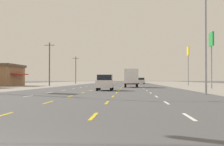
# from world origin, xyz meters

# --- Properties ---
(ground_plane) EXTENTS (572.00, 572.00, 0.00)m
(ground_plane) POSITION_xyz_m (0.00, 66.00, 0.00)
(ground_plane) COLOR #4C4C4F
(lot_apron_left) EXTENTS (28.00, 440.00, 0.01)m
(lot_apron_left) POSITION_xyz_m (-24.75, 66.00, 0.00)
(lot_apron_left) COLOR gray
(lot_apron_left) RESTS_ON ground
(lane_markings) EXTENTS (10.64, 227.60, 0.01)m
(lane_markings) POSITION_xyz_m (0.00, 104.50, 0.01)
(lane_markings) COLOR white
(lane_markings) RESTS_ON ground
(suv_center_turn_nearest) EXTENTS (1.98, 4.90, 1.98)m
(suv_center_turn_nearest) POSITION_xyz_m (0.01, 37.15, 1.03)
(suv_center_turn_nearest) COLOR white
(suv_center_turn_nearest) RESTS_ON ground
(box_truck_inner_right_near) EXTENTS (2.40, 7.20, 3.23)m
(box_truck_inner_right_near) POSITION_xyz_m (3.39, 55.48, 1.84)
(box_truck_inner_right_near) COLOR red
(box_truck_inner_right_near) RESTS_ON ground
(hatchback_inner_left_mid) EXTENTS (1.72, 3.90, 1.54)m
(hatchback_inner_left_mid) POSITION_xyz_m (-3.60, 98.65, 0.78)
(hatchback_inner_left_mid) COLOR red
(hatchback_inner_left_mid) RESTS_ON ground
(suv_far_right_midfar) EXTENTS (1.98, 4.90, 1.98)m
(suv_far_right_midfar) POSITION_xyz_m (6.81, 101.68, 1.03)
(suv_far_right_midfar) COLOR silver
(suv_far_right_midfar) RESTS_ON ground
(sedan_inner_right_far) EXTENTS (1.80, 4.50, 1.46)m
(sedan_inner_right_far) POSITION_xyz_m (3.54, 119.82, 0.76)
(sedan_inner_right_far) COLOR maroon
(sedan_inner_right_far) RESTS_ON ground
(pole_sign_right_row_1) EXTENTS (0.24, 2.48, 8.68)m
(pole_sign_right_row_1) POSITION_xyz_m (15.74, 47.48, 6.75)
(pole_sign_right_row_1) COLOR gray
(pole_sign_right_row_1) RESTS_ON ground
(pole_sign_right_row_2) EXTENTS (0.24, 2.20, 9.30)m
(pole_sign_right_row_2) POSITION_xyz_m (17.15, 76.49, 7.14)
(pole_sign_right_row_2) COLOR gray
(pole_sign_right_row_2) RESTS_ON ground
(streetlight_right_row_0) EXTENTS (5.05, 0.26, 10.18)m
(streetlight_right_row_0) POSITION_xyz_m (9.60, 26.23, 5.98)
(streetlight_right_row_0) COLOR gray
(streetlight_right_row_0) RESTS_ON ground
(utility_pole_left_row_1) EXTENTS (2.20, 0.26, 9.67)m
(utility_pole_left_row_1) POSITION_xyz_m (-14.73, 69.13, 5.03)
(utility_pole_left_row_1) COLOR brown
(utility_pole_left_row_1) RESTS_ON ground
(utility_pole_left_row_2) EXTENTS (2.20, 0.26, 9.08)m
(utility_pole_left_row_2) POSITION_xyz_m (-14.77, 106.45, 4.73)
(utility_pole_left_row_2) COLOR brown
(utility_pole_left_row_2) RESTS_ON ground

